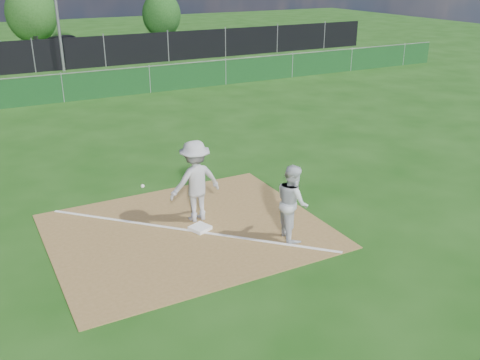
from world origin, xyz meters
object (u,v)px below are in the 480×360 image
at_px(runner, 292,202).
at_px(car_right, 71,45).
at_px(tree_mid, 31,13).
at_px(first_base, 200,228).
at_px(tree_right, 162,15).
at_px(play_at_first, 195,181).

distance_m(runner, car_right, 28.51).
xyz_separation_m(runner, tree_mid, (-0.16, 35.26, 1.43)).
relative_size(first_base, tree_right, 0.11).
xyz_separation_m(runner, car_right, (1.14, 28.48, -0.18)).
relative_size(car_right, tree_mid, 1.03).
distance_m(runner, tree_right, 35.49).
distance_m(play_at_first, car_right, 26.83).
height_order(tree_mid, tree_right, tree_mid).
height_order(first_base, runner, runner).
bearing_deg(runner, tree_mid, 13.06).
xyz_separation_m(first_base, tree_right, (11.35, 32.89, 1.84)).
distance_m(car_right, tree_right, 10.31).
distance_m(first_base, tree_right, 34.85).
relative_size(runner, tree_mid, 0.38).
bearing_deg(car_right, tree_right, -49.28).
distance_m(first_base, tree_mid, 34.13).
xyz_separation_m(first_base, runner, (1.67, -1.24, 0.79)).
distance_m(tree_mid, tree_right, 9.91).
distance_m(runner, tree_mid, 35.29).
bearing_deg(car_right, first_base, -178.65).
distance_m(play_at_first, runner, 2.34).
bearing_deg(first_base, tree_mid, 87.46).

